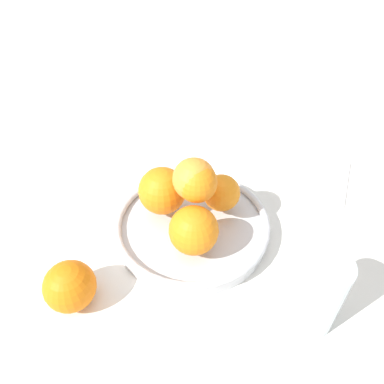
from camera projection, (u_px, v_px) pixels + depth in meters
name	position (u px, v px, depth m)	size (l,w,h in m)	color
ground_plane	(192.00, 232.00, 0.68)	(4.00, 4.00, 0.00)	silver
fruit_bowl	(192.00, 226.00, 0.66)	(0.27, 0.27, 0.03)	silver
orange_pile	(189.00, 198.00, 0.61)	(0.17, 0.19, 0.13)	orange
stray_orange	(69.00, 285.00, 0.55)	(0.08, 0.08, 0.08)	orange
drinking_glass	(318.00, 293.00, 0.51)	(0.07, 0.07, 0.13)	silver
napkin_folded	(311.00, 175.00, 0.79)	(0.15, 0.15, 0.01)	white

